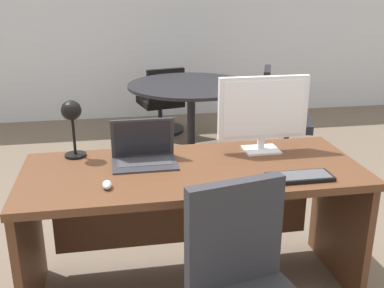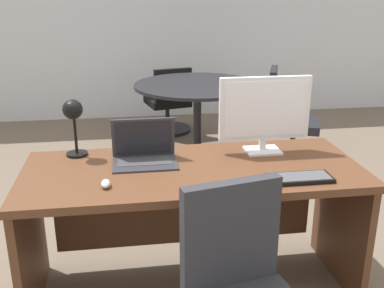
{
  "view_description": "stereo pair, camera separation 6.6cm",
  "coord_description": "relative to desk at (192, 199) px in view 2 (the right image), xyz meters",
  "views": [
    {
      "loc": [
        -0.4,
        -2.21,
        1.67
      ],
      "look_at": [
        0.0,
        0.04,
        0.88
      ],
      "focal_mm": 42.68,
      "sensor_mm": 36.0,
      "label": 1
    },
    {
      "loc": [
        -0.34,
        -2.22,
        1.67
      ],
      "look_at": [
        0.0,
        0.04,
        0.88
      ],
      "focal_mm": 42.68,
      "sensor_mm": 36.0,
      "label": 2
    }
  ],
  "objects": [
    {
      "name": "desk_lamp",
      "position": [
        -0.62,
        0.21,
        0.44
      ],
      "size": [
        0.12,
        0.15,
        0.33
      ],
      "color": "black",
      "rests_on": "desk"
    },
    {
      "name": "keyboard",
      "position": [
        0.5,
        -0.29,
        0.22
      ],
      "size": [
        0.33,
        0.14,
        0.02
      ],
      "color": "black",
      "rests_on": "desk"
    },
    {
      "name": "mouse",
      "position": [
        -0.45,
        -0.23,
        0.22
      ],
      "size": [
        0.05,
        0.08,
        0.04
      ],
      "color": "#B7BABF",
      "rests_on": "desk"
    },
    {
      "name": "meeting_table",
      "position": [
        0.37,
        2.09,
        0.03
      ],
      "size": [
        1.24,
        1.24,
        0.76
      ],
      "color": "black",
      "rests_on": "ground"
    },
    {
      "name": "meeting_chair_far",
      "position": [
        0.17,
        2.96,
        -0.24
      ],
      "size": [
        0.56,
        0.57,
        0.79
      ],
      "color": "black",
      "rests_on": "ground"
    },
    {
      "name": "monitor",
      "position": [
        0.44,
        0.14,
        0.45
      ],
      "size": [
        0.52,
        0.16,
        0.44
      ],
      "color": "silver",
      "rests_on": "desk"
    },
    {
      "name": "back_wall",
      "position": [
        0.0,
        3.77,
        0.85
      ],
      "size": [
        10.0,
        0.1,
        2.8
      ],
      "primitive_type": "cube",
      "color": "silver",
      "rests_on": "ground"
    },
    {
      "name": "laptop",
      "position": [
        -0.25,
        0.1,
        0.28
      ],
      "size": [
        0.35,
        0.24,
        0.23
      ],
      "color": "#2D2D33",
      "rests_on": "desk"
    },
    {
      "name": "meeting_chair_near",
      "position": [
        1.2,
        1.79,
        -0.18
      ],
      "size": [
        0.6,
        0.59,
        0.94
      ],
      "color": "black",
      "rests_on": "ground"
    },
    {
      "name": "ground",
      "position": [
        0.0,
        1.45,
        -0.55
      ],
      "size": [
        12.0,
        12.0,
        0.0
      ],
      "primitive_type": "plane",
      "color": "#6B5B4C"
    },
    {
      "name": "desk",
      "position": [
        0.0,
        0.0,
        0.0
      ],
      "size": [
        1.8,
        0.75,
        0.76
      ],
      "color": "#56331E",
      "rests_on": "ground"
    }
  ]
}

